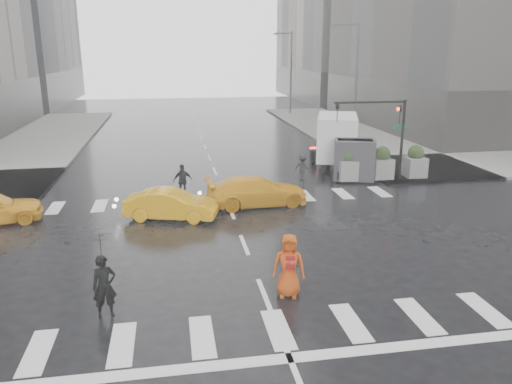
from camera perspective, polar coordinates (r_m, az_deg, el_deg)
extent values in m
plane|color=black|center=(18.94, -1.35, -6.05)|extent=(120.00, 120.00, 0.00)
cube|color=slate|center=(41.86, 22.23, 5.14)|extent=(35.00, 35.00, 0.15)
cube|color=#2C2A27|center=(54.67, 25.83, 9.28)|extent=(26.05, 26.05, 4.40)
cube|color=#2C2A27|center=(80.02, 13.71, 12.04)|extent=(26.05, 26.05, 4.40)
cylinder|color=black|center=(28.72, 16.34, 5.62)|extent=(0.16, 0.16, 4.50)
cylinder|color=black|center=(27.61, 12.90, 9.98)|extent=(4.00, 0.12, 0.12)
imported|color=black|center=(28.40, 16.11, 8.49)|extent=(0.16, 0.20, 1.00)
imported|color=black|center=(27.03, 9.26, 8.98)|extent=(0.16, 0.20, 1.00)
sphere|color=#FF190C|center=(28.32, 15.97, 9.10)|extent=(0.20, 0.20, 0.20)
cube|color=#0D6127|center=(28.87, 16.19, 7.19)|extent=(0.90, 0.03, 0.22)
cylinder|color=#59595B|center=(37.97, 11.35, 11.76)|extent=(0.20, 0.20, 9.00)
cylinder|color=#59595B|center=(37.60, 10.37, 18.33)|extent=(1.80, 0.12, 0.12)
cube|color=#59595B|center=(37.30, 9.00, 18.26)|extent=(0.50, 0.22, 0.15)
cylinder|color=#59595B|center=(57.06, 4.02, 13.34)|extent=(0.20, 0.20, 9.00)
cylinder|color=#59595B|center=(56.82, 3.18, 17.68)|extent=(1.80, 0.12, 0.12)
cube|color=#59595B|center=(56.62, 2.25, 17.60)|extent=(0.50, 0.22, 0.15)
cube|color=slate|center=(28.04, 10.39, 2.52)|extent=(1.10, 1.10, 1.10)
sphere|color=#1E3115|center=(27.87, 10.47, 4.12)|extent=(0.90, 0.90, 0.90)
cube|color=slate|center=(28.78, 14.13, 2.65)|extent=(1.10, 1.10, 1.10)
sphere|color=#1E3115|center=(28.61, 14.24, 4.20)|extent=(0.90, 0.90, 0.90)
cube|color=slate|center=(29.64, 17.68, 2.75)|extent=(1.10, 1.10, 1.10)
sphere|color=#1E3115|center=(29.48, 17.81, 4.27)|extent=(0.90, 0.90, 0.90)
imported|color=black|center=(14.40, -16.94, -10.30)|extent=(0.74, 0.59, 1.79)
imported|color=black|center=(13.97, -17.31, -6.26)|extent=(1.19, 1.20, 0.88)
imported|color=#473519|center=(15.19, 4.10, -8.78)|extent=(0.74, 0.58, 1.50)
imported|color=#BF420D|center=(14.88, 3.76, -8.38)|extent=(1.08, 0.84, 1.95)
cube|color=maroon|center=(14.65, 3.94, -8.03)|extent=(0.31, 0.23, 0.40)
imported|color=black|center=(25.02, -8.37, 1.29)|extent=(1.05, 0.74, 1.65)
imported|color=black|center=(28.07, 5.32, 2.82)|extent=(1.08, 0.99, 1.48)
imported|color=#F5A60C|center=(21.85, -9.69, -1.42)|extent=(4.17, 2.39, 1.30)
imported|color=#F5A60C|center=(23.42, 0.08, 0.11)|extent=(4.37, 2.29, 1.39)
cube|color=white|center=(31.11, 9.23, 6.28)|extent=(2.30, 4.41, 2.59)
cube|color=#313036|center=(28.42, 11.15, 3.70)|extent=(2.20, 1.73, 2.20)
cube|color=black|center=(28.29, 11.22, 5.02)|extent=(1.92, 0.86, 0.86)
cylinder|color=black|center=(28.07, 9.28, 2.03)|extent=(0.27, 0.86, 0.86)
cylinder|color=black|center=(28.79, 13.07, 2.17)|extent=(0.27, 0.86, 0.86)
cylinder|color=black|center=(30.02, 7.98, 2.99)|extent=(0.27, 0.86, 0.86)
cylinder|color=black|center=(30.69, 11.57, 3.11)|extent=(0.27, 0.86, 0.86)
cylinder|color=black|center=(32.52, 6.56, 4.05)|extent=(0.27, 0.86, 0.86)
cylinder|color=black|center=(33.14, 9.91, 4.14)|extent=(0.27, 0.86, 0.86)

